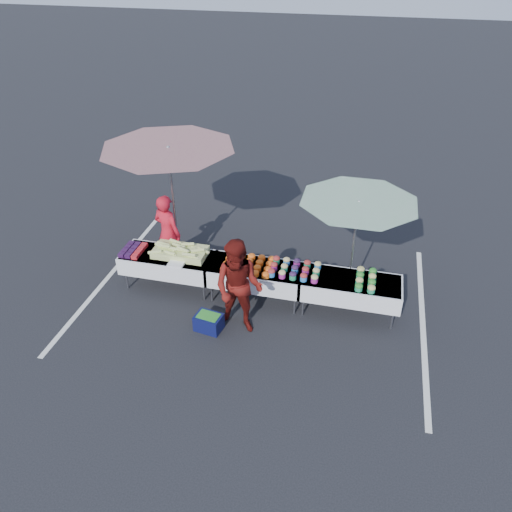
% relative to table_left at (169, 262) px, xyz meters
% --- Properties ---
extents(ground, '(80.00, 80.00, 0.00)m').
position_rel_table_left_xyz_m(ground, '(1.80, 0.00, -0.58)').
color(ground, black).
extents(stripe_left, '(0.10, 5.00, 0.00)m').
position_rel_table_left_xyz_m(stripe_left, '(-1.40, 0.00, -0.58)').
color(stripe_left, silver).
rests_on(stripe_left, ground).
extents(stripe_right, '(0.10, 5.00, 0.00)m').
position_rel_table_left_xyz_m(stripe_right, '(5.00, 0.00, -0.58)').
color(stripe_right, silver).
rests_on(stripe_right, ground).
extents(table_left, '(1.86, 0.81, 0.75)m').
position_rel_table_left_xyz_m(table_left, '(0.00, 0.00, 0.00)').
color(table_left, white).
rests_on(table_left, ground).
extents(table_center, '(1.86, 0.81, 0.75)m').
position_rel_table_left_xyz_m(table_center, '(1.80, 0.00, 0.00)').
color(table_center, white).
rests_on(table_center, ground).
extents(table_right, '(1.86, 0.81, 0.75)m').
position_rel_table_left_xyz_m(table_right, '(3.60, 0.00, 0.00)').
color(table_right, white).
rests_on(table_right, ground).
extents(berry_punnets, '(0.40, 0.54, 0.08)m').
position_rel_table_left_xyz_m(berry_punnets, '(-0.71, -0.06, 0.21)').
color(berry_punnets, black).
rests_on(berry_punnets, table_left).
extents(corn_pile, '(1.16, 0.57, 0.26)m').
position_rel_table_left_xyz_m(corn_pile, '(0.25, 0.04, 0.26)').
color(corn_pile, '#A4B95E').
rests_on(corn_pile, table_left).
extents(plastic_bags, '(0.30, 0.25, 0.05)m').
position_rel_table_left_xyz_m(plastic_bags, '(0.30, -0.30, 0.19)').
color(plastic_bags, white).
rests_on(plastic_bags, table_left).
extents(carrot_bowls, '(0.95, 0.69, 0.11)m').
position_rel_table_left_xyz_m(carrot_bowls, '(1.65, -0.01, 0.22)').
color(carrot_bowls, orange).
rests_on(carrot_bowls, table_center).
extents(potato_cups, '(0.94, 0.58, 0.16)m').
position_rel_table_left_xyz_m(potato_cups, '(2.55, 0.00, 0.25)').
color(potato_cups, '#2B7AC9').
rests_on(potato_cups, table_right).
extents(bean_baskets, '(0.36, 0.68, 0.15)m').
position_rel_table_left_xyz_m(bean_baskets, '(3.86, -0.01, 0.24)').
color(bean_baskets, '#228A57').
rests_on(bean_baskets, table_right).
extents(vendor, '(0.73, 0.59, 1.72)m').
position_rel_table_left_xyz_m(vendor, '(-0.24, 0.62, 0.28)').
color(vendor, red).
rests_on(vendor, ground).
extents(customer, '(0.93, 0.74, 1.84)m').
position_rel_table_left_xyz_m(customer, '(1.71, -0.93, 0.34)').
color(customer, '#5D120E').
rests_on(customer, ground).
extents(umbrella_left, '(2.65, 2.65, 2.70)m').
position_rel_table_left_xyz_m(umbrella_left, '(-0.12, 0.80, 1.86)').
color(umbrella_left, black).
rests_on(umbrella_left, ground).
extents(umbrella_right, '(2.80, 2.80, 2.19)m').
position_rel_table_left_xyz_m(umbrella_right, '(3.56, 0.40, 1.40)').
color(umbrella_right, black).
rests_on(umbrella_right, ground).
extents(storage_bin, '(0.53, 0.42, 0.31)m').
position_rel_table_left_xyz_m(storage_bin, '(1.18, -1.09, -0.42)').
color(storage_bin, '#0C113F').
rests_on(storage_bin, ground).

